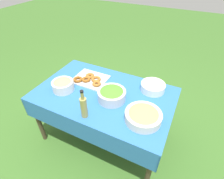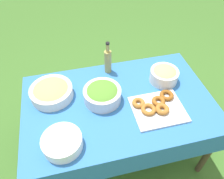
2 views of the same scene
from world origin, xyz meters
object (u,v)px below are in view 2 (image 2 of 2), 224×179
at_px(pasta_bowl, 164,75).
at_px(plate_stack, 62,142).
at_px(olive_oil_bottle, 108,61).
at_px(salad_bowl, 102,94).
at_px(bread_bowl, 51,91).
at_px(donut_platter, 157,107).

distance_m(pasta_bowl, plate_stack, 0.96).
height_order(pasta_bowl, olive_oil_bottle, olive_oil_bottle).
bearing_deg(plate_stack, pasta_bowl, 25.85).
distance_m(salad_bowl, bread_bowl, 0.39).
xyz_separation_m(plate_stack, olive_oil_bottle, (0.45, 0.64, 0.07)).
bearing_deg(donut_platter, plate_stack, -167.89).
height_order(salad_bowl, pasta_bowl, same).
height_order(olive_oil_bottle, bread_bowl, olive_oil_bottle).
relative_size(pasta_bowl, bread_bowl, 0.71).
xyz_separation_m(pasta_bowl, bread_bowl, (-0.91, 0.04, -0.01)).
bearing_deg(salad_bowl, pasta_bowl, 9.59).
relative_size(pasta_bowl, plate_stack, 0.89).
bearing_deg(plate_stack, salad_bowl, 44.98).
bearing_deg(salad_bowl, plate_stack, -135.02).
xyz_separation_m(salad_bowl, olive_oil_bottle, (0.12, 0.31, 0.05)).
bearing_deg(salad_bowl, donut_platter, -25.55).
height_order(salad_bowl, plate_stack, salad_bowl).
relative_size(olive_oil_bottle, bread_bowl, 0.91).
height_order(pasta_bowl, donut_platter, pasta_bowl).
bearing_deg(pasta_bowl, donut_platter, -121.38).
height_order(pasta_bowl, plate_stack, pasta_bowl).
relative_size(donut_platter, bread_bowl, 1.16).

